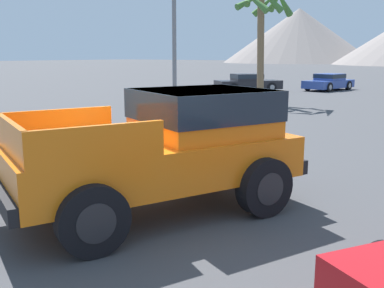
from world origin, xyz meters
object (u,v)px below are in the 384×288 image
(parked_car_blue, at_px, (329,82))
(palm_tree_short, at_px, (263,15))
(parked_car_dark, at_px, (248,82))
(orange_pickup_truck, at_px, (172,143))

(parked_car_blue, distance_m, palm_tree_short, 11.50)
(parked_car_blue, bearing_deg, parked_car_dark, 58.06)
(parked_car_blue, xyz_separation_m, parked_car_dark, (-4.14, -4.50, 0.02))
(orange_pickup_truck, height_order, palm_tree_short, palm_tree_short)
(parked_car_dark, distance_m, palm_tree_short, 8.61)
(orange_pickup_truck, xyz_separation_m, parked_car_blue, (-6.93, 26.49, -0.53))
(parked_car_blue, height_order, palm_tree_short, palm_tree_short)
(parked_car_blue, relative_size, parked_car_dark, 0.98)
(parked_car_blue, bearing_deg, palm_tree_short, 101.87)
(orange_pickup_truck, bearing_deg, parked_car_blue, 127.05)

